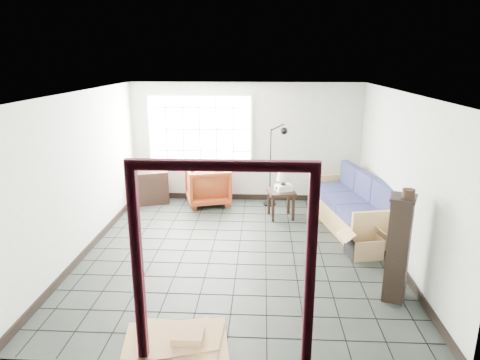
# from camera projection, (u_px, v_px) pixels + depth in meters

# --- Properties ---
(ground) EXTENTS (5.50, 5.50, 0.00)m
(ground) POSITION_uv_depth(u_px,v_px,m) (239.00, 252.00, 7.08)
(ground) COLOR black
(ground) RESTS_ON ground
(room_shell) EXTENTS (5.02, 5.52, 2.61)m
(room_shell) POSITION_uv_depth(u_px,v_px,m) (239.00, 152.00, 6.65)
(room_shell) COLOR #AFB4AD
(room_shell) RESTS_ON ground
(window_panel) EXTENTS (2.32, 0.08, 1.52)m
(window_panel) POSITION_uv_depth(u_px,v_px,m) (200.00, 129.00, 9.29)
(window_panel) COLOR silver
(window_panel) RESTS_ON ground
(doorway_trim) EXTENTS (1.80, 0.08, 2.20)m
(doorway_trim) POSITION_uv_depth(u_px,v_px,m) (223.00, 243.00, 4.11)
(doorway_trim) COLOR #390D16
(doorway_trim) RESTS_ON ground
(futon_sofa) EXTENTS (1.34, 2.45, 1.03)m
(futon_sofa) POSITION_uv_depth(u_px,v_px,m) (353.00, 207.00, 8.10)
(futon_sofa) COLOR #A47B4A
(futon_sofa) RESTS_ON ground
(armchair) EXTENTS (1.09, 1.05, 0.92)m
(armchair) POSITION_uv_depth(u_px,v_px,m) (208.00, 184.00, 9.30)
(armchair) COLOR maroon
(armchair) RESTS_ON ground
(side_table) EXTENTS (0.59, 0.59, 0.56)m
(side_table) POSITION_uv_depth(u_px,v_px,m) (281.00, 195.00, 8.49)
(side_table) COLOR black
(side_table) RESTS_ON ground
(table_lamp) EXTENTS (0.35, 0.35, 0.41)m
(table_lamp) POSITION_uv_depth(u_px,v_px,m) (283.00, 176.00, 8.41)
(table_lamp) COLOR black
(table_lamp) RESTS_ON side_table
(projector) EXTENTS (0.37, 0.33, 0.11)m
(projector) POSITION_uv_depth(u_px,v_px,m) (284.00, 188.00, 8.47)
(projector) COLOR silver
(projector) RESTS_ON side_table
(floor_lamp) EXTENTS (0.52, 0.32, 1.78)m
(floor_lamp) POSITION_uv_depth(u_px,v_px,m) (277.00, 163.00, 9.06)
(floor_lamp) COLOR black
(floor_lamp) RESTS_ON ground
(console_shelf) EXTENTS (0.99, 0.66, 0.72)m
(console_shelf) POSITION_uv_depth(u_px,v_px,m) (146.00, 188.00, 9.32)
(console_shelf) COLOR black
(console_shelf) RESTS_ON ground
(tall_shelf) EXTENTS (0.43, 0.47, 1.42)m
(tall_shelf) POSITION_uv_depth(u_px,v_px,m) (398.00, 248.00, 5.54)
(tall_shelf) COLOR black
(tall_shelf) RESTS_ON ground
(pot) EXTENTS (0.20, 0.20, 0.11)m
(pot) POSITION_uv_depth(u_px,v_px,m) (409.00, 194.00, 5.27)
(pot) COLOR black
(pot) RESTS_ON tall_shelf
(open_box) EXTENTS (0.88, 0.56, 0.46)m
(open_box) POSITION_uv_depth(u_px,v_px,m) (364.00, 246.00, 6.89)
(open_box) COLOR #936A47
(open_box) RESTS_ON ground
(cardboard_pile) EXTENTS (1.27, 0.98, 0.17)m
(cardboard_pile) POSITION_uv_depth(u_px,v_px,m) (178.00, 340.00, 4.79)
(cardboard_pile) COLOR #936A47
(cardboard_pile) RESTS_ON ground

